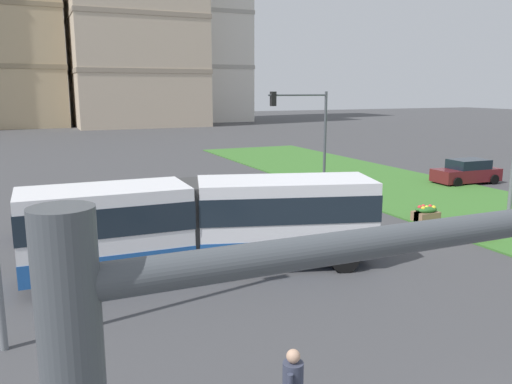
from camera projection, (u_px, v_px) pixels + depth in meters
The scene contains 7 objects.
articulated_bus at pixel (205, 222), 17.29m from camera, with size 11.89×4.37×3.00m.
car_maroon_sedan at pixel (467, 172), 33.44m from camera, with size 4.48×2.18×1.58m.
car_navy_sedan at pixel (75, 215), 21.98m from camera, with size 4.49×2.21×1.58m.
flower_planter_3 at pixel (482, 231), 20.72m from camera, with size 1.10×0.56×0.74m.
flower_planter_4 at pixel (424, 213), 23.76m from camera, with size 1.10×0.56×0.74m.
flower_planter_5 at pixel (428, 214), 23.55m from camera, with size 1.10×0.56×0.74m.
traffic_light_far_right at pixel (307, 124), 29.80m from camera, with size 3.80×0.28×5.92m.
Camera 1 is at (-7.55, -4.27, 6.04)m, focal length 36.11 mm.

